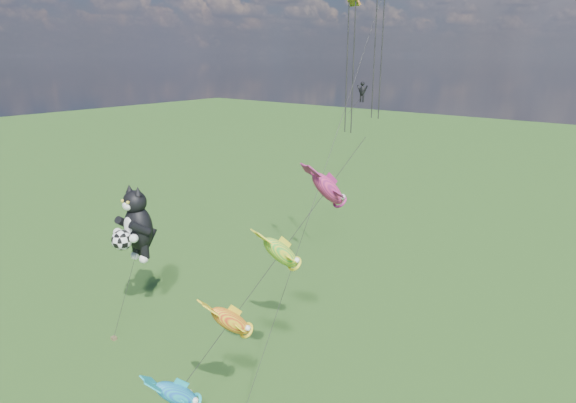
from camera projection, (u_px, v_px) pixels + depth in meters
The scene contains 4 objects.
ground at pixel (117, 361), 32.15m from camera, with size 300.00×300.00×0.00m, color #173F0F.
cat_kite_rig at pixel (135, 224), 34.40m from camera, with size 2.61×4.16×10.84m.
fish_windsock_rig at pixel (256, 287), 23.61m from camera, with size 4.63×15.36×15.43m.
parafoil_rig at pixel (361, 76), 33.68m from camera, with size 2.83×17.37×24.08m.
Camera 1 is at (26.25, -14.39, 19.54)m, focal length 30.00 mm.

